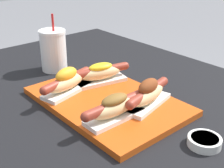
# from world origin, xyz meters

# --- Properties ---
(serving_tray) EXTENTS (0.45, 0.30, 0.02)m
(serving_tray) POSITION_xyz_m (0.05, 0.01, 0.75)
(serving_tray) COLOR #CC4C14
(serving_tray) RESTS_ON patio_table
(hot_dog_0) EXTENTS (0.10, 0.20, 0.08)m
(hot_dog_0) POSITION_xyz_m (-0.06, -0.05, 0.79)
(hot_dog_0) COLOR white
(hot_dog_0) RESTS_ON serving_tray
(hot_dog_1) EXTENTS (0.06, 0.21, 0.07)m
(hot_dog_1) POSITION_xyz_m (0.15, -0.05, 0.79)
(hot_dog_1) COLOR white
(hot_dog_1) RESTS_ON serving_tray
(hot_dog_2) EXTENTS (0.09, 0.20, 0.07)m
(hot_dog_2) POSITION_xyz_m (-0.05, 0.07, 0.79)
(hot_dog_2) COLOR white
(hot_dog_2) RESTS_ON serving_tray
(hot_dog_3) EXTENTS (0.10, 0.20, 0.08)m
(hot_dog_3) POSITION_xyz_m (0.16, 0.07, 0.79)
(hot_dog_3) COLOR white
(hot_dog_3) RESTS_ON serving_tray
(sauce_bowl) EXTENTS (0.08, 0.08, 0.02)m
(sauce_bowl) POSITION_xyz_m (0.36, 0.05, 0.75)
(sauce_bowl) COLOR silver
(sauce_bowl) RESTS_ON patio_table
(drink_cup) EXTENTS (0.10, 0.10, 0.21)m
(drink_cup) POSITION_xyz_m (-0.28, 0.04, 0.81)
(drink_cup) COLOR white
(drink_cup) RESTS_ON patio_table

